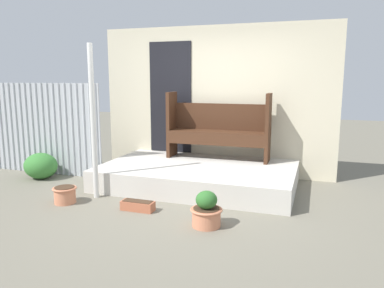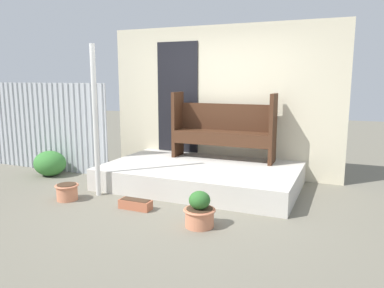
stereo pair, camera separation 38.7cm
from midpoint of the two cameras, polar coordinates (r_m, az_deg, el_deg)
name	(u,v)px [view 2 (the right image)]	position (r m, az deg, el deg)	size (l,w,h in m)	color
ground_plane	(179,204)	(5.19, 0.10, -9.10)	(24.00, 24.00, 0.00)	#706B5B
porch_slab	(201,176)	(5.96, 3.22, -4.88)	(3.01, 1.83, 0.33)	beige
house_wall	(219,101)	(6.68, 5.77, 6.56)	(4.21, 0.08, 2.60)	beige
fence_corrugated	(39,126)	(7.47, -20.88, 2.51)	(3.01, 0.05, 1.62)	#ADB2B7
support_post	(95,122)	(5.45, -12.55, 3.30)	(0.07, 0.07, 2.17)	silver
bench	(223,126)	(6.35, 6.56, 2.67)	(1.74, 0.42, 1.13)	#422616
flower_pot_left	(67,191)	(5.53, -16.61, -6.94)	(0.33, 0.33, 0.23)	tan
flower_pot_middle	(200,211)	(4.38, 3.73, -10.23)	(0.38, 0.38, 0.42)	tan
planter_box_rect	(135,204)	(5.00, -6.40, -9.13)	(0.44, 0.16, 0.13)	#B26042
shrub_by_fence	(50,163)	(6.97, -19.37, -2.81)	(0.57, 0.52, 0.44)	#387A33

